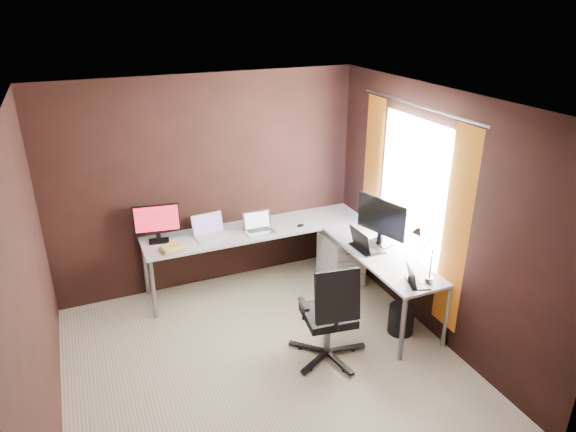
# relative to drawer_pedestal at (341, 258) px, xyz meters

# --- Properties ---
(room) EXTENTS (3.60, 3.60, 2.50)m
(room) POSITION_rel_drawer_pedestal_xyz_m (-1.09, -1.08, 0.98)
(room) COLOR beige
(room) RESTS_ON ground
(desk) EXTENTS (2.65, 2.25, 0.73)m
(desk) POSITION_rel_drawer_pedestal_xyz_m (-0.59, -0.11, 0.38)
(desk) COLOR white
(desk) RESTS_ON ground
(drawer_pedestal) EXTENTS (0.42, 0.50, 0.60)m
(drawer_pedestal) POSITION_rel_drawer_pedestal_xyz_m (0.00, 0.00, 0.00)
(drawer_pedestal) COLOR white
(drawer_pedestal) RESTS_ON ground
(monitor_left) EXTENTS (0.50, 0.17, 0.43)m
(monitor_left) POSITION_rel_drawer_pedestal_xyz_m (-2.07, 0.46, 0.67)
(monitor_left) COLOR black
(monitor_left) RESTS_ON desk
(monitor_right) EXTENTS (0.24, 0.63, 0.53)m
(monitor_right) POSITION_rel_drawer_pedestal_xyz_m (0.15, -0.57, 0.73)
(monitor_right) COLOR black
(monitor_right) RESTS_ON desk
(laptop_white) EXTENTS (0.39, 0.29, 0.24)m
(laptop_white) POSITION_rel_drawer_pedestal_xyz_m (-1.51, 0.38, 0.48)
(laptop_white) COLOR white
(laptop_white) RESTS_ON desk
(laptop_silver) EXTENTS (0.33, 0.24, 0.22)m
(laptop_silver) POSITION_rel_drawer_pedestal_xyz_m (-0.96, 0.27, 0.48)
(laptop_silver) COLOR silver
(laptop_silver) RESTS_ON desk
(laptop_black_big) EXTENTS (0.27, 0.37, 0.24)m
(laptop_black_big) POSITION_rel_drawer_pedestal_xyz_m (-0.07, -0.62, 0.48)
(laptop_black_big) COLOR black
(laptop_black_big) RESTS_ON desk
(laptop_black_small) EXTENTS (0.26, 0.30, 0.18)m
(laptop_black_small) POSITION_rel_drawer_pedestal_xyz_m (0.00, -1.43, 0.47)
(laptop_black_small) COLOR black
(laptop_black_small) RESTS_ON desk
(book_stack) EXTENTS (0.26, 0.23, 0.07)m
(book_stack) POSITION_rel_drawer_pedestal_xyz_m (-2.00, 0.15, 0.46)
(book_stack) COLOR tan
(book_stack) RESTS_ON desk
(mouse_left) EXTENTS (0.09, 0.07, 0.03)m
(mouse_left) POSITION_rel_drawer_pedestal_xyz_m (-1.95, 0.22, 0.45)
(mouse_left) COLOR black
(mouse_left) RESTS_ON desk
(mouse_corner) EXTENTS (0.09, 0.06, 0.03)m
(mouse_corner) POSITION_rel_drawer_pedestal_xyz_m (-0.46, 0.19, 0.45)
(mouse_corner) COLOR black
(mouse_corner) RESTS_ON desk
(desk_lamp) EXTENTS (0.18, 0.21, 0.55)m
(desk_lamp) POSITION_rel_drawer_pedestal_xyz_m (0.07, -1.40, 0.78)
(desk_lamp) COLOR slate
(desk_lamp) RESTS_ON desk
(office_chair) EXTENTS (0.59, 0.60, 1.06)m
(office_chair) POSITION_rel_drawer_pedestal_xyz_m (-0.82, -1.26, 0.01)
(office_chair) COLOR black
(office_chair) RESTS_ON ground
(wastebasket) EXTENTS (0.30, 0.30, 0.30)m
(wastebasket) POSITION_rel_drawer_pedestal_xyz_m (0.07, -1.19, -0.15)
(wastebasket) COLOR black
(wastebasket) RESTS_ON ground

